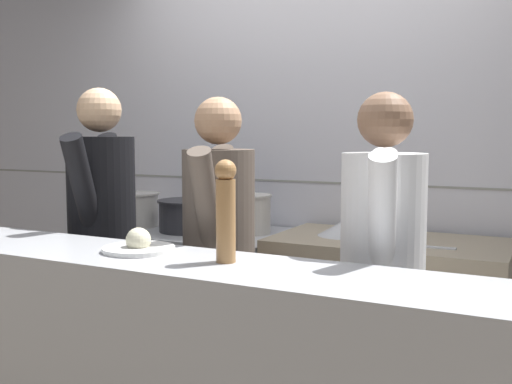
% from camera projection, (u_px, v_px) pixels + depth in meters
% --- Properties ---
extents(wall_back_tiled, '(8.00, 0.06, 2.60)m').
position_uv_depth(wall_back_tiled, '(311.00, 156.00, 3.56)').
color(wall_back_tiled, silver).
rests_on(wall_back_tiled, ground_plane).
extents(oven_range, '(1.15, 0.71, 0.87)m').
position_uv_depth(oven_range, '(194.00, 302.00, 3.55)').
color(oven_range, '#38383D').
rests_on(oven_range, ground_plane).
extents(prep_counter, '(1.15, 0.65, 0.91)m').
position_uv_depth(prep_counter, '(387.00, 329.00, 3.02)').
color(prep_counter, gray).
rests_on(prep_counter, ground_plane).
extents(stock_pot, '(0.26, 0.26, 0.21)m').
position_uv_depth(stock_pot, '(138.00, 209.00, 3.65)').
color(stock_pot, beige).
rests_on(stock_pot, oven_range).
extents(sauce_pot, '(0.36, 0.36, 0.18)m').
position_uv_depth(sauce_pot, '(188.00, 215.00, 3.46)').
color(sauce_pot, '#2D2D33').
rests_on(sauce_pot, oven_range).
extents(braising_pot, '(0.26, 0.26, 0.22)m').
position_uv_depth(braising_pot, '(249.00, 213.00, 3.39)').
color(braising_pot, beige).
rests_on(braising_pot, oven_range).
extents(mixing_bowl_steel, '(0.28, 0.28, 0.08)m').
position_uv_depth(mixing_bowl_steel, '(344.00, 228.00, 3.09)').
color(mixing_bowl_steel, '#B7BABF').
rests_on(mixing_bowl_steel, prep_counter).
extents(chefs_knife, '(0.36, 0.05, 0.02)m').
position_uv_depth(chefs_knife, '(409.00, 245.00, 2.80)').
color(chefs_knife, '#B7BABF').
rests_on(chefs_knife, prep_counter).
extents(plated_dish_appetiser, '(0.28, 0.28, 0.10)m').
position_uv_depth(plated_dish_appetiser, '(138.00, 245.00, 2.29)').
color(plated_dish_appetiser, white).
rests_on(plated_dish_appetiser, pass_counter).
extents(pepper_mill, '(0.08, 0.08, 0.36)m').
position_uv_depth(pepper_mill, '(226.00, 209.00, 2.08)').
color(pepper_mill, '#AD7A47').
rests_on(pepper_mill, pass_counter).
extents(chef_head_cook, '(0.43, 0.72, 1.66)m').
position_uv_depth(chef_head_cook, '(102.00, 235.00, 3.03)').
color(chef_head_cook, black).
rests_on(chef_head_cook, ground_plane).
extents(chef_sous, '(0.40, 0.69, 1.60)m').
position_uv_depth(chef_sous, '(219.00, 255.00, 2.71)').
color(chef_sous, black).
rests_on(chef_sous, ground_plane).
extents(chef_line, '(0.39, 0.69, 1.59)m').
position_uv_depth(chef_line, '(382.00, 276.00, 2.31)').
color(chef_line, black).
rests_on(chef_line, ground_plane).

